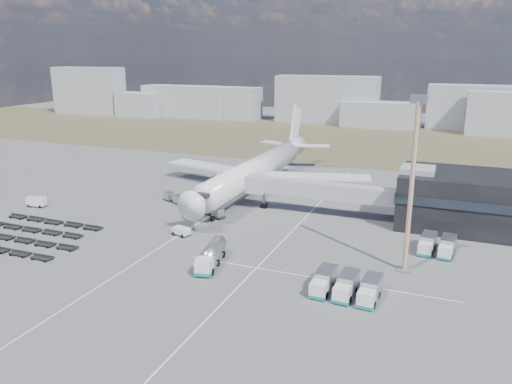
% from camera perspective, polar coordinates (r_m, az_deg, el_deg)
% --- Properties ---
extents(ground, '(420.00, 420.00, 0.00)m').
position_cam_1_polar(ground, '(89.13, -7.61, -5.05)').
color(ground, '#565659').
rests_on(ground, ground).
extents(grass_strip, '(420.00, 90.00, 0.01)m').
position_cam_1_polar(grass_strip, '(189.56, 8.99, 5.94)').
color(grass_strip, brown).
rests_on(grass_strip, ground).
extents(lane_markings, '(47.12, 110.00, 0.01)m').
position_cam_1_polar(lane_markings, '(87.54, -1.03, -5.29)').
color(lane_markings, silver).
rests_on(lane_markings, ground).
extents(terminal, '(30.40, 16.40, 11.00)m').
position_cam_1_polar(terminal, '(99.81, 24.59, -0.93)').
color(terminal, black).
rests_on(terminal, ground).
extents(jet_bridge, '(30.30, 3.80, 7.05)m').
position_cam_1_polar(jet_bridge, '(99.71, 6.13, 0.30)').
color(jet_bridge, '#939399').
rests_on(jet_bridge, ground).
extents(airliner, '(51.59, 64.53, 17.62)m').
position_cam_1_polar(airliner, '(115.61, 0.19, 2.65)').
color(airliner, white).
rests_on(airliner, ground).
extents(skyline, '(311.60, 27.88, 24.11)m').
position_cam_1_polar(skyline, '(225.20, 12.39, 9.67)').
color(skyline, '#979BA5').
rests_on(skyline, ground).
extents(fuel_tanker, '(4.32, 10.05, 3.15)m').
position_cam_1_polar(fuel_tanker, '(76.59, -5.16, -7.24)').
color(fuel_tanker, white).
rests_on(fuel_tanker, ground).
extents(pushback_tug, '(3.50, 2.51, 1.43)m').
position_cam_1_polar(pushback_tug, '(89.59, -8.54, -4.48)').
color(pushback_tug, white).
rests_on(pushback_tug, ground).
extents(utility_van, '(4.11, 2.43, 2.09)m').
position_cam_1_polar(utility_van, '(114.39, -23.79, -1.05)').
color(utility_van, white).
rests_on(utility_van, ground).
extents(catering_truck, '(4.40, 6.58, 2.80)m').
position_cam_1_polar(catering_truck, '(117.52, 0.53, 0.92)').
color(catering_truck, white).
rests_on(catering_truck, ground).
extents(service_trucks_near, '(8.80, 6.81, 2.59)m').
position_cam_1_polar(service_trucks_near, '(68.47, 10.30, -10.48)').
color(service_trucks_near, white).
rests_on(service_trucks_near, ground).
extents(service_trucks_far, '(5.76, 6.68, 2.50)m').
position_cam_1_polar(service_trucks_far, '(85.95, 20.01, -5.72)').
color(service_trucks_far, white).
rests_on(service_trucks_far, ground).
extents(uld_row, '(18.36, 9.36, 1.76)m').
position_cam_1_polar(uld_row, '(104.07, -7.28, -1.38)').
color(uld_row, black).
rests_on(uld_row, ground).
extents(baggage_dollies, '(27.18, 16.34, 0.81)m').
position_cam_1_polar(baggage_dollies, '(97.70, -25.33, -4.35)').
color(baggage_dollies, black).
rests_on(baggage_dollies, ground).
extents(floodlight_mast, '(2.45, 1.99, 25.80)m').
position_cam_1_polar(floodlight_mast, '(74.01, 17.35, 0.57)').
color(floodlight_mast, '#AA411B').
rests_on(floodlight_mast, ground).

